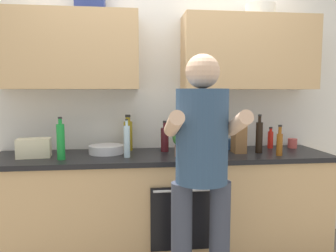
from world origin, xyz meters
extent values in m
cube|color=silver|center=(0.00, 0.36, 1.25)|extent=(4.00, 0.06, 2.50)
cube|color=tan|center=(-0.80, 0.17, 1.77)|extent=(1.20, 0.32, 0.65)
cube|color=tan|center=(0.80, 0.17, 1.77)|extent=(1.20, 0.32, 0.65)
cylinder|color=silver|center=(0.89, 0.17, 2.15)|extent=(0.26, 0.26, 0.10)
cube|color=tan|center=(0.00, 0.00, 0.43)|extent=(2.80, 0.60, 0.86)
cube|color=black|center=(0.00, 0.00, 0.88)|extent=(2.84, 0.64, 0.04)
cube|color=black|center=(0.15, -0.31, 0.45)|extent=(0.56, 0.02, 0.50)
cylinder|color=silver|center=(0.15, -0.33, 0.68)|extent=(0.52, 0.02, 0.02)
cylinder|color=#383D4C|center=(0.06, -0.66, 0.42)|extent=(0.14, 0.14, 0.84)
cylinder|color=#383D4C|center=(0.32, -0.66, 0.42)|extent=(0.14, 0.14, 0.84)
cylinder|color=navy|center=(0.19, -0.66, 1.14)|extent=(0.34, 0.34, 0.61)
sphere|color=#D8AD8C|center=(0.19, -0.66, 1.56)|extent=(0.22, 0.22, 0.22)
cylinder|color=#D8AD8C|center=(-0.01, -0.78, 1.23)|extent=(0.09, 0.31, 0.19)
cylinder|color=#D8AD8C|center=(0.39, -0.78, 1.23)|extent=(0.09, 0.31, 0.19)
cylinder|color=#198C33|center=(-0.81, -0.13, 1.04)|extent=(0.06, 0.06, 0.28)
cylinder|color=#198C33|center=(-0.81, -0.13, 1.20)|extent=(0.03, 0.03, 0.04)
cylinder|color=black|center=(-0.81, -0.13, 1.23)|extent=(0.03, 0.03, 0.01)
cylinder|color=#471419|center=(0.03, 0.12, 1.00)|extent=(0.07, 0.07, 0.21)
cylinder|color=#471419|center=(0.03, 0.12, 1.13)|extent=(0.03, 0.03, 0.05)
cylinder|color=black|center=(0.03, 0.12, 1.17)|extent=(0.03, 0.03, 0.01)
cylinder|color=red|center=(1.03, 0.18, 0.98)|extent=(0.05, 0.05, 0.15)
cylinder|color=red|center=(1.03, 0.18, 1.07)|extent=(0.03, 0.03, 0.03)
cylinder|color=black|center=(1.03, 0.18, 1.09)|extent=(0.03, 0.03, 0.01)
cylinder|color=orange|center=(0.24, 0.08, 0.98)|extent=(0.06, 0.06, 0.16)
cylinder|color=orange|center=(0.24, 0.08, 1.07)|extent=(0.03, 0.03, 0.04)
cylinder|color=black|center=(0.24, 0.08, 1.10)|extent=(0.04, 0.04, 0.02)
cylinder|color=olive|center=(-0.29, 0.22, 1.03)|extent=(0.08, 0.08, 0.26)
cylinder|color=olive|center=(-0.29, 0.22, 1.18)|extent=(0.04, 0.04, 0.04)
cylinder|color=black|center=(-0.29, 0.22, 1.21)|extent=(0.05, 0.05, 0.02)
cylinder|color=black|center=(0.83, -0.04, 1.03)|extent=(0.06, 0.06, 0.27)
cylinder|color=black|center=(0.83, -0.04, 1.19)|extent=(0.03, 0.03, 0.05)
cylinder|color=black|center=(0.83, -0.04, 1.23)|extent=(0.03, 0.03, 0.01)
cylinder|color=#8C4C14|center=(0.95, -0.18, 0.99)|extent=(0.05, 0.05, 0.18)
cylinder|color=#8C4C14|center=(0.95, -0.18, 1.11)|extent=(0.03, 0.03, 0.06)
cylinder|color=black|center=(0.95, -0.18, 1.15)|extent=(0.03, 0.03, 0.01)
cylinder|color=silver|center=(-0.30, -0.10, 1.03)|extent=(0.05, 0.05, 0.26)
cylinder|color=silver|center=(-0.30, -0.10, 1.18)|extent=(0.02, 0.02, 0.04)
cylinder|color=black|center=(-0.30, -0.10, 1.20)|extent=(0.02, 0.02, 0.01)
cylinder|color=#BF4C47|center=(1.24, 0.16, 0.94)|extent=(0.08, 0.08, 0.09)
cylinder|color=#33598C|center=(0.61, 0.16, 0.95)|extent=(0.08, 0.08, 0.10)
cylinder|color=slate|center=(0.41, 0.04, 0.95)|extent=(0.09, 0.09, 0.09)
cylinder|color=silver|center=(-0.48, 0.09, 0.94)|extent=(0.30, 0.30, 0.07)
cube|color=brown|center=(0.66, -0.01, 1.02)|extent=(0.10, 0.14, 0.24)
cylinder|color=black|center=(0.64, -0.03, 1.17)|extent=(0.02, 0.02, 0.06)
cylinder|color=black|center=(0.67, 0.01, 1.17)|extent=(0.02, 0.02, 0.06)
cylinder|color=#9E6647|center=(0.15, -0.12, 0.95)|extent=(0.13, 0.13, 0.09)
sphere|color=#2D6B28|center=(0.15, -0.12, 1.06)|extent=(0.18, 0.18, 0.18)
cube|color=beige|center=(-1.05, -0.01, 0.98)|extent=(0.27, 0.17, 0.15)
camera|label=1|loc=(-0.28, -2.69, 1.42)|focal=34.62mm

